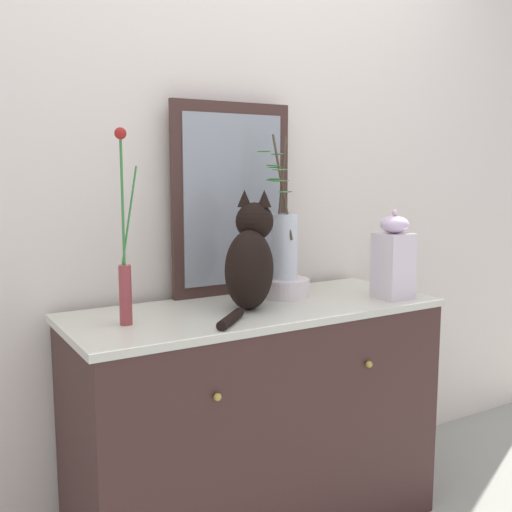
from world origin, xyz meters
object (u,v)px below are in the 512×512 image
mirror_leaning (232,200)px  cat_sitting (250,260)px  bowl_porcelain (285,287)px  sideboard (256,420)px  jar_lidded_porcelain (393,258)px  vase_slim_green (125,267)px  vase_glass_clear (284,240)px

mirror_leaning → cat_sitting: bearing=-105.3°
bowl_porcelain → mirror_leaning: bearing=133.7°
sideboard → bowl_porcelain: (0.18, 0.09, 0.46)m
sideboard → mirror_leaning: (0.04, 0.24, 0.79)m
mirror_leaning → cat_sitting: size_ratio=1.78×
bowl_porcelain → sideboard: bearing=-153.8°
cat_sitting → jar_lidded_porcelain: bearing=-13.3°
vase_slim_green → vase_glass_clear: size_ratio=1.12×
mirror_leaning → vase_slim_green: mirror_leaning is taller
sideboard → vase_glass_clear: 0.67m
sideboard → vase_glass_clear: vase_glass_clear is taller
sideboard → jar_lidded_porcelain: 0.78m
cat_sitting → vase_slim_green: (-0.44, 0.01, 0.01)m
vase_slim_green → jar_lidded_porcelain: (0.99, -0.13, -0.03)m
cat_sitting → jar_lidded_porcelain: size_ratio=1.22×
mirror_leaning → bowl_porcelain: mirror_leaning is taller
cat_sitting → bowl_porcelain: 0.27m
vase_slim_green → bowl_porcelain: size_ratio=3.22×
bowl_porcelain → vase_glass_clear: 0.18m
cat_sitting → sideboard: bearing=25.6°
mirror_leaning → vase_slim_green: bearing=-154.1°
mirror_leaning → vase_glass_clear: 0.25m
sideboard → bowl_porcelain: bearing=26.2°
bowl_porcelain → jar_lidded_porcelain: 0.42m
mirror_leaning → jar_lidded_porcelain: mirror_leaning is taller
vase_glass_clear → bowl_porcelain: bearing=9.2°
mirror_leaning → cat_sitting: mirror_leaning is taller
mirror_leaning → vase_glass_clear: size_ratio=1.35×
sideboard → vase_slim_green: size_ratio=2.20×
jar_lidded_porcelain → vase_slim_green: bearing=172.2°
sideboard → vase_slim_green: bearing=-178.9°
cat_sitting → vase_slim_green: bearing=179.2°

